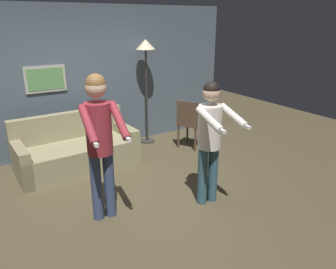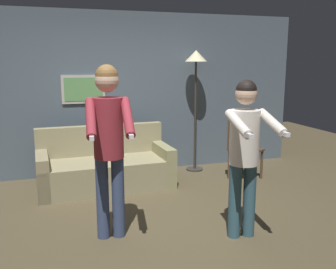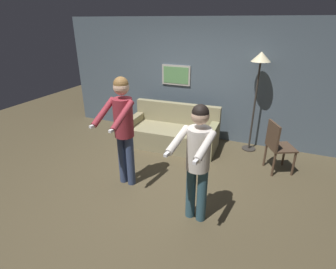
# 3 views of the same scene
# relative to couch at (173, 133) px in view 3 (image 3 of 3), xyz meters

# --- Properties ---
(ground_plane) EXTENTS (12.00, 12.00, 0.00)m
(ground_plane) POSITION_rel_couch_xyz_m (0.25, -1.47, -0.28)
(ground_plane) COLOR #4E432D
(back_wall_assembly) EXTENTS (6.40, 0.09, 2.60)m
(back_wall_assembly) POSITION_rel_couch_xyz_m (0.25, 0.75, 1.02)
(back_wall_assembly) COLOR #4D5B68
(back_wall_assembly) RESTS_ON ground_plane
(couch) EXTENTS (1.94, 0.93, 0.87)m
(couch) POSITION_rel_couch_xyz_m (0.00, 0.00, 0.00)
(couch) COLOR gray
(couch) RESTS_ON ground_plane
(torchiere_lamp) EXTENTS (0.36, 0.36, 2.00)m
(torchiere_lamp) POSITION_rel_couch_xyz_m (1.57, 0.44, 1.41)
(torchiere_lamp) COLOR #332D28
(torchiere_lamp) RESTS_ON ground_plane
(person_standing_left) EXTENTS (0.47, 0.70, 1.78)m
(person_standing_left) POSITION_rel_couch_xyz_m (-0.16, -1.65, 0.81)
(person_standing_left) COLOR #364569
(person_standing_left) RESTS_ON ground_plane
(person_standing_right) EXTENTS (0.48, 0.71, 1.64)m
(person_standing_right) POSITION_rel_couch_xyz_m (1.14, -2.03, 0.71)
(person_standing_right) COLOR #305462
(person_standing_right) RESTS_ON ground_plane
(dining_chair_distant) EXTENTS (0.56, 0.56, 0.93)m
(dining_chair_distant) POSITION_rel_couch_xyz_m (2.08, -0.28, 0.25)
(dining_chair_distant) COLOR #4C3828
(dining_chair_distant) RESTS_ON ground_plane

